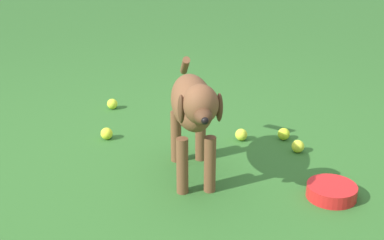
{
  "coord_description": "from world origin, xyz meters",
  "views": [
    {
      "loc": [
        1.36,
        1.72,
        1.19
      ],
      "look_at": [
        -0.18,
        0.13,
        0.28
      ],
      "focal_mm": 49.01,
      "sensor_mm": 36.0,
      "label": 1
    }
  ],
  "objects": [
    {
      "name": "ground",
      "position": [
        0.0,
        0.0,
        0.0
      ],
      "size": [
        14.0,
        14.0,
        0.0
      ],
      "primitive_type": "plane",
      "color": "#2D6026"
    },
    {
      "name": "dog",
      "position": [
        -0.16,
        0.17,
        0.36
      ],
      "size": [
        0.53,
        0.67,
        0.55
      ],
      "rotation": [
        0.0,
        0.0,
        0.92
      ],
      "color": "brown",
      "rests_on": "ground"
    },
    {
      "name": "tennis_ball_0",
      "position": [
        -0.43,
        -0.85,
        0.03
      ],
      "size": [
        0.07,
        0.07,
        0.07
      ],
      "primitive_type": "sphere",
      "color": "#CBDE32",
      "rests_on": "ground"
    },
    {
      "name": "tennis_ball_1",
      "position": [
        -0.75,
        0.33,
        0.03
      ],
      "size": [
        0.07,
        0.07,
        0.07
      ],
      "primitive_type": "sphere",
      "color": "#D5E136",
      "rests_on": "ground"
    },
    {
      "name": "tennis_ball_2",
      "position": [
        -0.66,
        0.03,
        0.03
      ],
      "size": [
        0.07,
        0.07,
        0.07
      ],
      "primitive_type": "sphere",
      "color": "#D0DF36",
      "rests_on": "ground"
    },
    {
      "name": "tennis_ball_3",
      "position": [
        -0.83,
        0.19,
        0.03
      ],
      "size": [
        0.07,
        0.07,
        0.07
      ],
      "primitive_type": "sphere",
      "color": "#C0DB2A",
      "rests_on": "ground"
    },
    {
      "name": "tennis_ball_4",
      "position": [
        -0.13,
        -0.5,
        0.03
      ],
      "size": [
        0.07,
        0.07,
        0.07
      ],
      "primitive_type": "sphere",
      "color": "yellow",
      "rests_on": "ground"
    },
    {
      "name": "water_bowl",
      "position": [
        -0.48,
        0.71,
        0.03
      ],
      "size": [
        0.22,
        0.22,
        0.06
      ],
      "primitive_type": "cylinder",
      "color": "red",
      "rests_on": "ground"
    }
  ]
}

